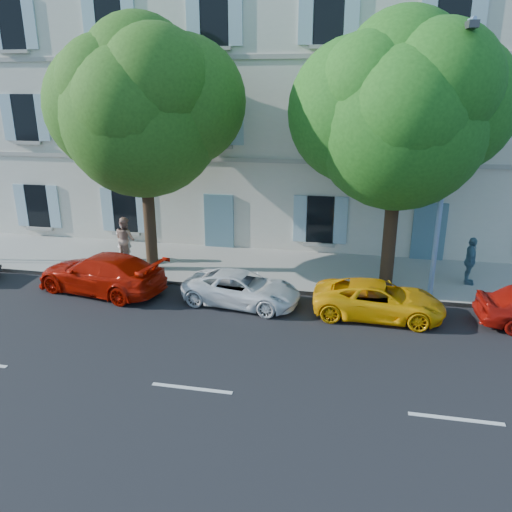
% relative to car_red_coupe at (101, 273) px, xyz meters
% --- Properties ---
extents(ground, '(90.00, 90.00, 0.00)m').
position_rel_car_red_coupe_xyz_m(ground, '(5.00, -1.19, -0.68)').
color(ground, black).
extents(sidewalk, '(36.00, 4.50, 0.15)m').
position_rel_car_red_coupe_xyz_m(sidewalk, '(5.00, 3.26, -0.61)').
color(sidewalk, '#A09E96').
rests_on(sidewalk, ground).
extents(kerb, '(36.00, 0.16, 0.16)m').
position_rel_car_red_coupe_xyz_m(kerb, '(5.00, 1.09, -0.60)').
color(kerb, '#9E998E').
rests_on(kerb, ground).
extents(building, '(28.00, 7.00, 12.00)m').
position_rel_car_red_coupe_xyz_m(building, '(5.00, 9.01, 5.32)').
color(building, beige).
rests_on(building, ground).
extents(car_red_coupe, '(5.00, 2.80, 1.37)m').
position_rel_car_red_coupe_xyz_m(car_red_coupe, '(0.00, 0.00, 0.00)').
color(car_red_coupe, '#B51405').
rests_on(car_red_coupe, ground).
extents(car_white_coupe, '(4.09, 2.32, 1.08)m').
position_rel_car_red_coupe_xyz_m(car_white_coupe, '(5.08, -0.08, -0.15)').
color(car_white_coupe, white).
rests_on(car_white_coupe, ground).
extents(car_yellow_supercar, '(4.09, 1.98, 1.12)m').
position_rel_car_red_coupe_xyz_m(car_yellow_supercar, '(9.48, -0.20, -0.12)').
color(car_yellow_supercar, '#FFB20A').
rests_on(car_yellow_supercar, ground).
extents(tree_left, '(5.74, 5.74, 8.89)m').
position_rel_car_red_coupe_xyz_m(tree_left, '(1.00, 2.18, 5.19)').
color(tree_left, '#3A2819').
rests_on(tree_left, sidewalk).
extents(tree_right, '(5.70, 5.70, 8.78)m').
position_rel_car_red_coupe_xyz_m(tree_right, '(9.83, 2.19, 5.10)').
color(tree_right, '#3A2819').
rests_on(tree_right, sidewalk).
extents(street_lamp, '(0.30, 1.80, 8.46)m').
position_rel_car_red_coupe_xyz_m(street_lamp, '(11.27, 1.36, 4.26)').
color(street_lamp, '#7293BF').
rests_on(street_lamp, sidewalk).
extents(pedestrian_a, '(0.67, 0.51, 1.65)m').
position_rel_car_red_coupe_xyz_m(pedestrian_a, '(-0.54, 3.01, 0.29)').
color(pedestrian_a, silver).
rests_on(pedestrian_a, sidewalk).
extents(pedestrian_b, '(1.10, 1.03, 1.80)m').
position_rel_car_red_coupe_xyz_m(pedestrian_b, '(-0.46, 2.96, 0.37)').
color(pedestrian_b, tan).
rests_on(pedestrian_b, sidewalk).
extents(pedestrian_c, '(0.55, 1.05, 1.72)m').
position_rel_car_red_coupe_xyz_m(pedestrian_c, '(12.73, 2.90, 0.33)').
color(pedestrian_c, slate).
rests_on(pedestrian_c, sidewalk).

